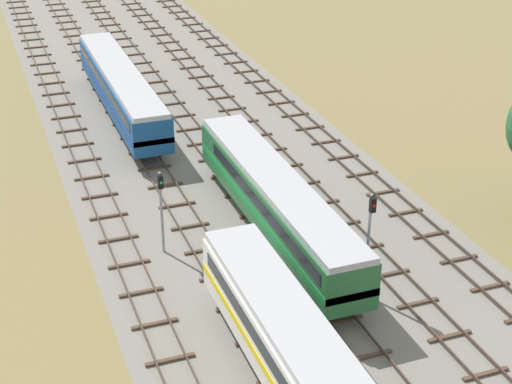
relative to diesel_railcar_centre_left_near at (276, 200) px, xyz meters
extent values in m
plane|color=olive|center=(0.00, 15.60, -2.60)|extent=(480.00, 480.00, 0.00)
cube|color=gray|center=(0.00, 15.60, -2.59)|extent=(21.73, 176.00, 0.01)
cube|color=#47382D|center=(-9.58, 16.60, -2.38)|extent=(0.07, 126.00, 0.15)
cube|color=#47382D|center=(-8.15, 16.60, -2.38)|extent=(0.07, 126.00, 0.15)
cube|color=brown|center=(-8.86, -8.90, -2.53)|extent=(2.40, 0.22, 0.14)
cube|color=brown|center=(-8.86, -5.90, -2.53)|extent=(2.40, 0.22, 0.14)
cube|color=brown|center=(-8.86, -2.90, -2.53)|extent=(2.40, 0.22, 0.14)
cube|color=brown|center=(-8.86, 0.10, -2.53)|extent=(2.40, 0.22, 0.14)
cube|color=brown|center=(-8.86, 3.10, -2.53)|extent=(2.40, 0.22, 0.14)
cube|color=brown|center=(-8.86, 6.10, -2.53)|extent=(2.40, 0.22, 0.14)
cube|color=brown|center=(-8.86, 9.10, -2.53)|extent=(2.40, 0.22, 0.14)
cube|color=brown|center=(-8.86, 12.10, -2.53)|extent=(2.40, 0.22, 0.14)
cube|color=brown|center=(-8.86, 15.10, -2.53)|extent=(2.40, 0.22, 0.14)
cube|color=brown|center=(-8.86, 18.10, -2.53)|extent=(2.40, 0.22, 0.14)
cube|color=brown|center=(-8.86, 21.10, -2.53)|extent=(2.40, 0.22, 0.14)
cube|color=brown|center=(-8.86, 24.10, -2.53)|extent=(2.40, 0.22, 0.14)
cube|color=brown|center=(-8.86, 27.10, -2.53)|extent=(2.40, 0.22, 0.14)
cube|color=brown|center=(-8.86, 30.10, -2.53)|extent=(2.40, 0.22, 0.14)
cube|color=brown|center=(-8.86, 33.10, -2.53)|extent=(2.40, 0.22, 0.14)
cube|color=brown|center=(-8.86, 36.10, -2.53)|extent=(2.40, 0.22, 0.14)
cube|color=brown|center=(-8.86, 39.10, -2.53)|extent=(2.40, 0.22, 0.14)
cube|color=brown|center=(-8.86, 42.10, -2.53)|extent=(2.40, 0.22, 0.14)
cube|color=brown|center=(-8.86, 45.10, -2.53)|extent=(2.40, 0.22, 0.14)
cube|color=brown|center=(-8.86, 48.10, -2.53)|extent=(2.40, 0.22, 0.14)
cube|color=brown|center=(-8.86, 51.10, -2.53)|extent=(2.40, 0.22, 0.14)
cube|color=brown|center=(-8.86, 54.10, -2.53)|extent=(2.40, 0.22, 0.14)
cube|color=brown|center=(-8.86, 57.10, -2.53)|extent=(2.40, 0.22, 0.14)
cube|color=brown|center=(-8.86, 60.10, -2.53)|extent=(2.40, 0.22, 0.14)
cube|color=brown|center=(-8.86, 63.10, -2.53)|extent=(2.40, 0.22, 0.14)
cube|color=brown|center=(-8.86, 66.10, -2.53)|extent=(2.40, 0.22, 0.14)
cube|color=#47382D|center=(-5.15, 16.60, -2.38)|extent=(0.07, 126.00, 0.15)
cube|color=#47382D|center=(-3.71, 16.60, -2.38)|extent=(0.07, 126.00, 0.15)
cube|color=brown|center=(-4.43, -11.90, -2.53)|extent=(2.40, 0.22, 0.14)
cube|color=brown|center=(-4.43, -8.90, -2.53)|extent=(2.40, 0.22, 0.14)
cube|color=brown|center=(-4.43, -5.90, -2.53)|extent=(2.40, 0.22, 0.14)
cube|color=brown|center=(-4.43, -2.90, -2.53)|extent=(2.40, 0.22, 0.14)
cube|color=brown|center=(-4.43, 0.10, -2.53)|extent=(2.40, 0.22, 0.14)
cube|color=brown|center=(-4.43, 3.10, -2.53)|extent=(2.40, 0.22, 0.14)
cube|color=brown|center=(-4.43, 6.10, -2.53)|extent=(2.40, 0.22, 0.14)
cube|color=brown|center=(-4.43, 9.10, -2.53)|extent=(2.40, 0.22, 0.14)
cube|color=brown|center=(-4.43, 12.10, -2.53)|extent=(2.40, 0.22, 0.14)
cube|color=brown|center=(-4.43, 15.10, -2.53)|extent=(2.40, 0.22, 0.14)
cube|color=brown|center=(-4.43, 18.10, -2.53)|extent=(2.40, 0.22, 0.14)
cube|color=brown|center=(-4.43, 21.10, -2.53)|extent=(2.40, 0.22, 0.14)
cube|color=brown|center=(-4.43, 24.10, -2.53)|extent=(2.40, 0.22, 0.14)
cube|color=brown|center=(-4.43, 27.10, -2.53)|extent=(2.40, 0.22, 0.14)
cube|color=brown|center=(-4.43, 30.10, -2.53)|extent=(2.40, 0.22, 0.14)
cube|color=brown|center=(-4.43, 33.10, -2.53)|extent=(2.40, 0.22, 0.14)
cube|color=brown|center=(-4.43, 36.10, -2.53)|extent=(2.40, 0.22, 0.14)
cube|color=brown|center=(-4.43, 39.10, -2.53)|extent=(2.40, 0.22, 0.14)
cube|color=brown|center=(-4.43, 42.10, -2.53)|extent=(2.40, 0.22, 0.14)
cube|color=brown|center=(-4.43, 45.10, -2.53)|extent=(2.40, 0.22, 0.14)
cube|color=brown|center=(-4.43, 48.10, -2.53)|extent=(2.40, 0.22, 0.14)
cube|color=brown|center=(-4.43, 51.10, -2.53)|extent=(2.40, 0.22, 0.14)
cube|color=brown|center=(-4.43, 54.10, -2.53)|extent=(2.40, 0.22, 0.14)
cube|color=brown|center=(-4.43, 57.10, -2.53)|extent=(2.40, 0.22, 0.14)
cube|color=brown|center=(-4.43, 60.10, -2.53)|extent=(2.40, 0.22, 0.14)
cube|color=brown|center=(-4.43, 63.10, -2.53)|extent=(2.40, 0.22, 0.14)
cube|color=#47382D|center=(-0.72, 16.60, -2.38)|extent=(0.07, 126.00, 0.15)
cube|color=#47382D|center=(0.72, 16.60, -2.38)|extent=(0.07, 126.00, 0.15)
cube|color=brown|center=(0.00, -11.90, -2.53)|extent=(2.40, 0.22, 0.14)
cube|color=brown|center=(0.00, -8.90, -2.53)|extent=(2.40, 0.22, 0.14)
cube|color=brown|center=(0.00, -5.90, -2.53)|extent=(2.40, 0.22, 0.14)
cube|color=brown|center=(0.00, -2.90, -2.53)|extent=(2.40, 0.22, 0.14)
cube|color=brown|center=(0.00, 0.10, -2.53)|extent=(2.40, 0.22, 0.14)
cube|color=brown|center=(0.00, 3.10, -2.53)|extent=(2.40, 0.22, 0.14)
cube|color=brown|center=(0.00, 6.10, -2.53)|extent=(2.40, 0.22, 0.14)
cube|color=brown|center=(0.00, 9.10, -2.53)|extent=(2.40, 0.22, 0.14)
cube|color=brown|center=(0.00, 12.10, -2.53)|extent=(2.40, 0.22, 0.14)
cube|color=brown|center=(0.00, 15.10, -2.53)|extent=(2.40, 0.22, 0.14)
cube|color=brown|center=(0.00, 18.10, -2.53)|extent=(2.40, 0.22, 0.14)
cube|color=brown|center=(0.00, 21.10, -2.53)|extent=(2.40, 0.22, 0.14)
cube|color=brown|center=(0.00, 24.10, -2.53)|extent=(2.40, 0.22, 0.14)
cube|color=brown|center=(0.00, 27.10, -2.53)|extent=(2.40, 0.22, 0.14)
cube|color=brown|center=(0.00, 30.10, -2.53)|extent=(2.40, 0.22, 0.14)
cube|color=brown|center=(0.00, 33.10, -2.53)|extent=(2.40, 0.22, 0.14)
cube|color=brown|center=(0.00, 36.10, -2.53)|extent=(2.40, 0.22, 0.14)
cube|color=brown|center=(0.00, 39.10, -2.53)|extent=(2.40, 0.22, 0.14)
cube|color=brown|center=(0.00, 42.10, -2.53)|extent=(2.40, 0.22, 0.14)
cube|color=brown|center=(0.00, 45.10, -2.53)|extent=(2.40, 0.22, 0.14)
cube|color=brown|center=(0.00, 48.10, -2.53)|extent=(2.40, 0.22, 0.14)
cube|color=brown|center=(0.00, 51.10, -2.53)|extent=(2.40, 0.22, 0.14)
cube|color=brown|center=(0.00, 54.10, -2.53)|extent=(2.40, 0.22, 0.14)
cube|color=brown|center=(0.00, 57.10, -2.53)|extent=(2.40, 0.22, 0.14)
cube|color=brown|center=(0.00, 60.10, -2.53)|extent=(2.40, 0.22, 0.14)
cube|color=brown|center=(0.00, 63.10, -2.53)|extent=(2.40, 0.22, 0.14)
cube|color=#47382D|center=(3.71, 16.60, -2.38)|extent=(0.07, 126.00, 0.15)
cube|color=#47382D|center=(5.15, 16.60, -2.38)|extent=(0.07, 126.00, 0.15)
cube|color=brown|center=(4.43, -14.90, -2.53)|extent=(2.40, 0.22, 0.14)
cube|color=brown|center=(4.43, -11.90, -2.53)|extent=(2.40, 0.22, 0.14)
cube|color=brown|center=(4.43, -8.90, -2.53)|extent=(2.40, 0.22, 0.14)
cube|color=brown|center=(4.43, -5.90, -2.53)|extent=(2.40, 0.22, 0.14)
cube|color=brown|center=(4.43, -2.90, -2.53)|extent=(2.40, 0.22, 0.14)
cube|color=brown|center=(4.43, 0.10, -2.53)|extent=(2.40, 0.22, 0.14)
cube|color=brown|center=(4.43, 3.10, -2.53)|extent=(2.40, 0.22, 0.14)
cube|color=brown|center=(4.43, 6.10, -2.53)|extent=(2.40, 0.22, 0.14)
cube|color=brown|center=(4.43, 9.10, -2.53)|extent=(2.40, 0.22, 0.14)
cube|color=brown|center=(4.43, 12.10, -2.53)|extent=(2.40, 0.22, 0.14)
cube|color=brown|center=(4.43, 15.10, -2.53)|extent=(2.40, 0.22, 0.14)
cube|color=brown|center=(4.43, 18.10, -2.53)|extent=(2.40, 0.22, 0.14)
cube|color=brown|center=(4.43, 21.10, -2.53)|extent=(2.40, 0.22, 0.14)
cube|color=brown|center=(4.43, 24.10, -2.53)|extent=(2.40, 0.22, 0.14)
cube|color=brown|center=(4.43, 27.10, -2.53)|extent=(2.40, 0.22, 0.14)
cube|color=brown|center=(4.43, 30.10, -2.53)|extent=(2.40, 0.22, 0.14)
cube|color=brown|center=(4.43, 33.10, -2.53)|extent=(2.40, 0.22, 0.14)
cube|color=brown|center=(4.43, 36.10, -2.53)|extent=(2.40, 0.22, 0.14)
cube|color=brown|center=(4.43, 39.10, -2.53)|extent=(2.40, 0.22, 0.14)
cube|color=brown|center=(4.43, 42.10, -2.53)|extent=(2.40, 0.22, 0.14)
cube|color=brown|center=(4.43, 45.10, -2.53)|extent=(2.40, 0.22, 0.14)
cube|color=brown|center=(4.43, 48.10, -2.53)|extent=(2.40, 0.22, 0.14)
cube|color=brown|center=(4.43, 51.10, -2.53)|extent=(2.40, 0.22, 0.14)
cube|color=brown|center=(4.43, 54.10, -2.53)|extent=(2.40, 0.22, 0.14)
cube|color=brown|center=(4.43, 57.10, -2.53)|extent=(2.40, 0.22, 0.14)
cube|color=brown|center=(4.43, 60.10, -2.53)|extent=(2.40, 0.22, 0.14)
cube|color=#47382D|center=(8.15, 16.60, -2.38)|extent=(0.07, 126.00, 0.15)
cube|color=#47382D|center=(9.58, 16.60, -2.38)|extent=(0.07, 126.00, 0.15)
cube|color=brown|center=(8.86, -8.90, -2.53)|extent=(2.40, 0.22, 0.14)
cube|color=brown|center=(8.86, -5.90, -2.53)|extent=(2.40, 0.22, 0.14)
cube|color=brown|center=(8.86, -2.90, -2.53)|extent=(2.40, 0.22, 0.14)
cube|color=brown|center=(8.86, 0.10, -2.53)|extent=(2.40, 0.22, 0.14)
cube|color=brown|center=(8.86, 3.10, -2.53)|extent=(2.40, 0.22, 0.14)
cube|color=brown|center=(8.86, 6.10, -2.53)|extent=(2.40, 0.22, 0.14)
cube|color=brown|center=(8.86, 9.10, -2.53)|extent=(2.40, 0.22, 0.14)
cube|color=brown|center=(8.86, 12.10, -2.53)|extent=(2.40, 0.22, 0.14)
cube|color=brown|center=(8.86, 15.10, -2.53)|extent=(2.40, 0.22, 0.14)
cube|color=brown|center=(8.86, 18.10, -2.53)|extent=(2.40, 0.22, 0.14)
cube|color=brown|center=(8.86, 21.10, -2.53)|extent=(2.40, 0.22, 0.14)
cube|color=brown|center=(8.86, 24.10, -2.53)|extent=(2.40, 0.22, 0.14)
cube|color=brown|center=(8.86, 27.10, -2.53)|extent=(2.40, 0.22, 0.14)
cube|color=brown|center=(8.86, 30.10, -2.53)|extent=(2.40, 0.22, 0.14)
cube|color=brown|center=(8.86, 33.10, -2.53)|extent=(2.40, 0.22, 0.14)
cube|color=brown|center=(8.86, 36.10, -2.53)|extent=(2.40, 0.22, 0.14)
cube|color=brown|center=(8.86, 39.10, -2.53)|extent=(2.40, 0.22, 0.14)
cube|color=brown|center=(8.86, 42.10, -2.53)|extent=(2.40, 0.22, 0.14)
cube|color=brown|center=(8.86, 45.10, -2.53)|extent=(2.40, 0.22, 0.14)
cube|color=brown|center=(8.86, 48.10, -2.53)|extent=(2.40, 0.22, 0.14)
cube|color=brown|center=(8.86, 51.10, -2.53)|extent=(2.40, 0.22, 0.14)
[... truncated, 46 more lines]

